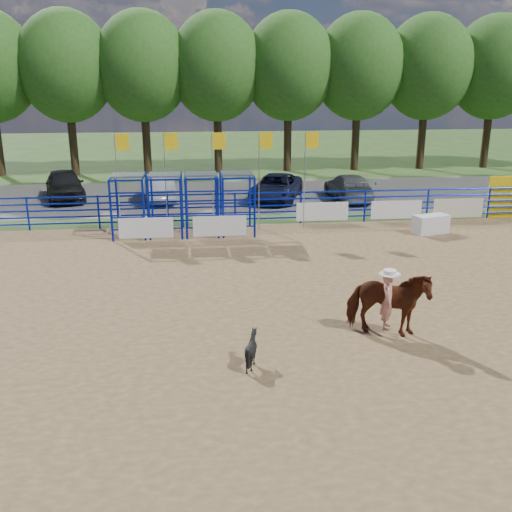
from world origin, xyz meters
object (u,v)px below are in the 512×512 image
object	(u,v)px
announcer_table	(431,224)
car_b	(159,188)
calf	(252,349)
car_c	(276,187)
car_a	(65,185)
horse_and_rider	(388,300)
car_d	(349,187)

from	to	relation	value
announcer_table	car_b	bearing A→B (deg)	145.08
announcer_table	calf	xyz separation A→B (m)	(-8.84, -10.99, 0.01)
calf	car_c	xyz separation A→B (m)	(3.29, 18.78, 0.28)
announcer_table	car_c	size ratio (longest dim) A/B	0.29
car_a	car_c	xyz separation A→B (m)	(11.50, -1.44, -0.12)
car_b	car_c	xyz separation A→B (m)	(6.34, -0.52, 0.00)
car_c	car_a	bearing A→B (deg)	-168.10
car_b	announcer_table	bearing A→B (deg)	138.27
horse_and_rider	car_d	xyz separation A→B (m)	(3.68, 17.32, -0.27)
car_c	car_d	distance (m)	3.99
car_a	car_b	distance (m)	5.24
car_b	calf	bearing A→B (deg)	92.19
calf	car_d	world-z (taller)	car_d
calf	car_a	world-z (taller)	car_a
horse_and_rider	car_d	distance (m)	17.70
announcer_table	car_d	xyz separation A→B (m)	(-1.56, 7.58, 0.29)
horse_and_rider	car_b	bearing A→B (deg)	110.24
horse_and_rider	car_c	bearing A→B (deg)	91.00
announcer_table	calf	world-z (taller)	calf
car_a	horse_and_rider	bearing A→B (deg)	-72.85
car_a	car_c	bearing A→B (deg)	-21.90
horse_and_rider	calf	bearing A→B (deg)	-160.68
car_d	announcer_table	bearing A→B (deg)	102.16
car_a	car_b	world-z (taller)	car_a
announcer_table	car_a	world-z (taller)	car_a
car_b	car_a	bearing A→B (deg)	-16.96
horse_and_rider	car_a	xyz separation A→B (m)	(-11.80, 18.96, -0.15)
car_b	car_d	distance (m)	10.36
calf	car_a	xyz separation A→B (m)	(-8.21, 20.22, 0.40)
car_a	calf	bearing A→B (deg)	-82.65
car_c	announcer_table	bearing A→B (deg)	-35.47
announcer_table	car_b	world-z (taller)	car_b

